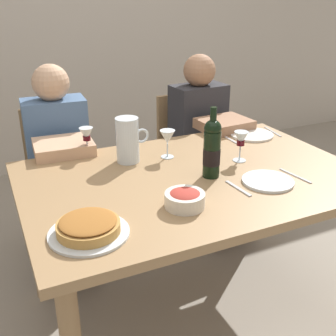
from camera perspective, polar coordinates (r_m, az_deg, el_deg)
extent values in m
plane|color=gray|center=(2.26, 3.04, -18.74)|extent=(8.00, 8.00, 0.00)
cube|color=beige|center=(3.78, -13.46, 21.10)|extent=(8.00, 0.10, 2.80)
cube|color=#9E7A51|center=(1.85, 3.53, -1.51)|extent=(1.50, 1.00, 0.04)
cylinder|color=#9E7A51|center=(2.22, -17.81, -9.27)|extent=(0.07, 0.07, 0.72)
cylinder|color=#9E7A51|center=(2.66, 11.82, -2.85)|extent=(0.07, 0.07, 0.72)
cylinder|color=black|center=(1.79, 6.06, 1.91)|extent=(0.07, 0.07, 0.21)
sphere|color=black|center=(1.75, 6.22, 5.48)|extent=(0.07, 0.07, 0.07)
cylinder|color=black|center=(1.74, 6.30, 7.07)|extent=(0.03, 0.03, 0.08)
cylinder|color=black|center=(1.80, 6.05, 1.60)|extent=(0.08, 0.08, 0.07)
cylinder|color=silver|center=(1.95, -5.63, 3.86)|extent=(0.11, 0.11, 0.22)
cylinder|color=silver|center=(1.97, -5.58, 2.80)|extent=(0.10, 0.10, 0.13)
torus|color=silver|center=(1.97, -3.65, 4.47)|extent=(0.07, 0.01, 0.07)
cylinder|color=silver|center=(1.43, -10.88, -8.83)|extent=(0.28, 0.28, 0.01)
cylinder|color=#C18E47|center=(1.42, -10.95, -8.06)|extent=(0.21, 0.21, 0.03)
ellipsoid|color=#9E6028|center=(1.41, -11.02, -7.24)|extent=(0.19, 0.19, 0.02)
cylinder|color=silver|center=(1.56, 2.34, -4.43)|extent=(0.15, 0.15, 0.06)
ellipsoid|color=#B2382D|center=(1.56, 2.35, -3.79)|extent=(0.13, 0.13, 0.04)
cylinder|color=silver|center=(2.03, -0.08, 1.57)|extent=(0.06, 0.06, 0.00)
cylinder|color=silver|center=(2.02, -0.08, 2.51)|extent=(0.01, 0.01, 0.07)
cone|color=silver|center=(1.99, -0.08, 4.31)|extent=(0.07, 0.07, 0.07)
cylinder|color=silver|center=(2.02, 9.84, 1.06)|extent=(0.06, 0.06, 0.00)
cylinder|color=silver|center=(2.00, 9.91, 2.07)|extent=(0.01, 0.01, 0.07)
cone|color=silver|center=(1.98, 10.06, 4.00)|extent=(0.07, 0.07, 0.07)
cylinder|color=#470A14|center=(1.99, 10.02, 3.47)|extent=(0.04, 0.04, 0.02)
cylinder|color=silver|center=(2.09, -10.99, 1.75)|extent=(0.06, 0.06, 0.00)
cylinder|color=silver|center=(2.07, -11.07, 2.75)|extent=(0.01, 0.01, 0.07)
cone|color=silver|center=(2.05, -11.23, 4.59)|extent=(0.07, 0.07, 0.07)
cylinder|color=#470A14|center=(2.06, -11.18, 4.09)|extent=(0.04, 0.04, 0.02)
cylinder|color=silver|center=(1.82, 13.64, -1.77)|extent=(0.22, 0.22, 0.01)
cylinder|color=white|center=(2.38, 11.49, 4.56)|extent=(0.24, 0.24, 0.01)
cube|color=silver|center=(1.73, 9.70, -2.79)|extent=(0.03, 0.16, 0.00)
cube|color=silver|center=(1.91, 17.19, -1.02)|extent=(0.03, 0.18, 0.00)
cube|color=silver|center=(2.47, 14.28, 4.90)|extent=(0.04, 0.18, 0.00)
cube|color=silver|center=(2.30, 8.45, 4.01)|extent=(0.01, 0.16, 0.00)
cube|color=#9E7A51|center=(2.56, -14.62, -1.73)|extent=(0.42, 0.42, 0.02)
cube|color=#9E7A51|center=(2.66, -15.63, 3.96)|extent=(0.36, 0.05, 0.40)
cylinder|color=#9E7A51|center=(2.52, -17.39, -8.71)|extent=(0.04, 0.04, 0.45)
cylinder|color=#9E7A51|center=(2.54, -9.74, -7.48)|extent=(0.04, 0.04, 0.45)
cylinder|color=#9E7A51|center=(2.81, -18.05, -5.20)|extent=(0.04, 0.04, 0.45)
cylinder|color=#9E7A51|center=(2.84, -11.23, -4.14)|extent=(0.04, 0.04, 0.45)
cube|color=#4C6B93|center=(2.43, -15.06, 3.45)|extent=(0.35, 0.22, 0.50)
sphere|color=tan|center=(2.34, -15.93, 11.28)|extent=(0.20, 0.20, 0.20)
cube|color=#33333D|center=(2.35, -13.81, -3.74)|extent=(0.33, 0.40, 0.14)
cube|color=#33333D|center=(2.36, -12.61, -11.15)|extent=(0.28, 0.14, 0.40)
cube|color=tan|center=(2.15, -14.26, 2.85)|extent=(0.30, 0.26, 0.06)
cube|color=#9E7A51|center=(2.82, 3.61, 1.35)|extent=(0.43, 0.43, 0.02)
cube|color=#9E7A51|center=(2.90, 1.73, 6.41)|extent=(0.36, 0.06, 0.40)
cylinder|color=#9E7A51|center=(2.71, 2.39, -5.12)|extent=(0.04, 0.04, 0.45)
cylinder|color=#9E7A51|center=(2.88, 8.18, -3.48)|extent=(0.04, 0.04, 0.45)
cylinder|color=#9E7A51|center=(2.97, -1.05, -2.38)|extent=(0.04, 0.04, 0.45)
cylinder|color=#9E7A51|center=(3.13, 4.44, -1.04)|extent=(0.04, 0.04, 0.45)
cube|color=#2D2D33|center=(2.70, 4.15, 6.18)|extent=(0.35, 0.23, 0.50)
sphere|color=#9E7051|center=(2.62, 4.37, 13.30)|extent=(0.20, 0.20, 0.20)
cube|color=#33333D|center=(2.64, 6.25, -0.11)|extent=(0.33, 0.40, 0.14)
cube|color=#33333D|center=(2.65, 7.87, -6.59)|extent=(0.28, 0.14, 0.40)
cube|color=#9E7051|center=(2.46, 7.79, 6.00)|extent=(0.31, 0.26, 0.06)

